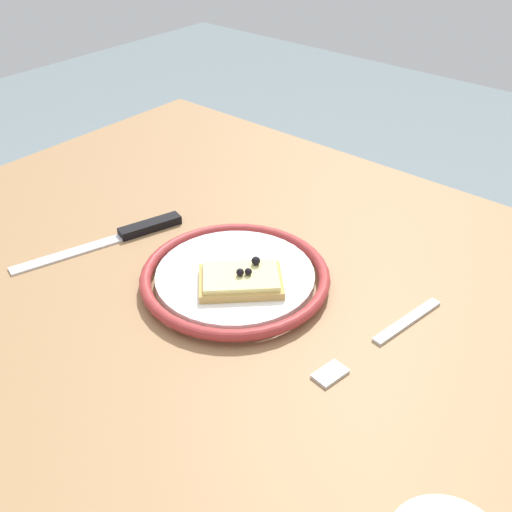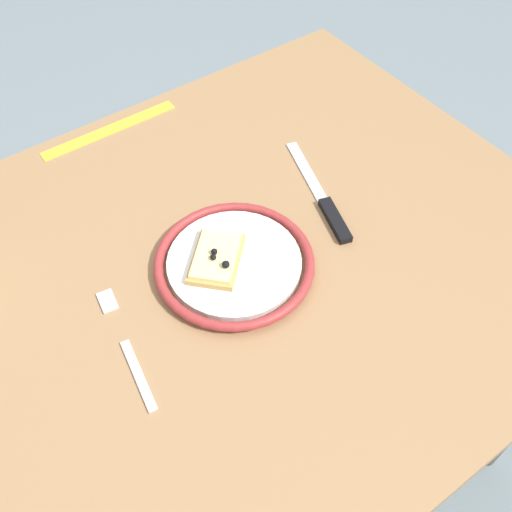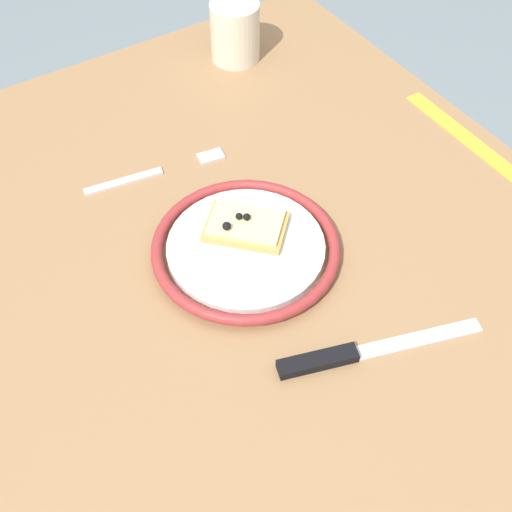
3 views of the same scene
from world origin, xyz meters
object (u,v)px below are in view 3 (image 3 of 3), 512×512
dining_table (258,303)px  pizza_slice_near (246,225)px  measuring_tape (471,141)px  cup (235,32)px  plate (246,248)px  fork (157,172)px  knife (346,355)px

dining_table → pizza_slice_near: size_ratio=8.62×
pizza_slice_near → measuring_tape: pizza_slice_near is taller
cup → pizza_slice_near: bearing=-29.6°
plate → measuring_tape: (-0.01, 0.39, -0.01)m
dining_table → fork: bearing=-170.6°
cup → measuring_tape: 0.41m
dining_table → cup: bearing=152.2°
dining_table → plate: (-0.01, -0.01, 0.10)m
pizza_slice_near → knife: bearing=-0.0°
dining_table → fork: (-0.21, -0.03, 0.09)m
dining_table → measuring_tape: size_ratio=3.97×
pizza_slice_near → measuring_tape: 0.38m
dining_table → knife: (0.17, 0.00, 0.10)m
pizza_slice_near → plate: bearing=-31.6°
knife → fork: 0.38m
dining_table → cup: cup is taller
pizza_slice_near → measuring_tape: size_ratio=0.46×
cup → measuring_tape: cup is taller
measuring_tape → pizza_slice_near: bearing=-92.0°
pizza_slice_near → fork: (-0.17, -0.04, -0.02)m
plate → fork: 0.19m
fork → cup: 0.30m
dining_table → measuring_tape: bearing=93.1°
plate → fork: (-0.19, -0.03, -0.01)m
knife → measuring_tape: bearing=117.2°
dining_table → knife: size_ratio=4.32×
fork → plate: bearing=7.6°
cup → knife: bearing=-19.6°
dining_table → plate: plate is taller
plate → knife: plate is taller
pizza_slice_near → cup: bearing=150.4°
pizza_slice_near → fork: size_ratio=0.59×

